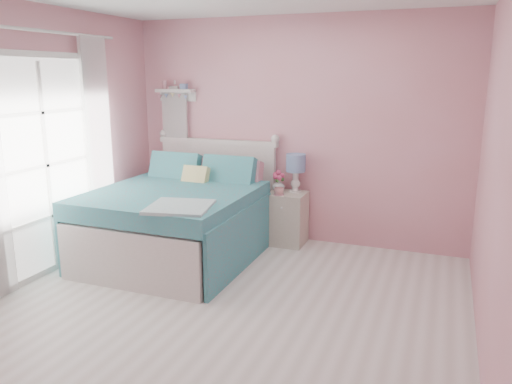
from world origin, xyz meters
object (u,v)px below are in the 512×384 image
Objects in this scene: vase at (278,185)px; teacup at (279,191)px; nightstand at (287,218)px; table_lamp at (296,166)px; bed at (181,220)px.

vase reaches higher than teacup.
vase reaches higher than nightstand.
table_lamp is at bearing 57.30° from teacup.
vase is at bearing 110.85° from teacup.
table_lamp is 2.95× the size of vase.
vase is 0.19m from teacup.
nightstand is (0.97, 0.78, -0.09)m from bed.
teacup is at bearing 35.76° from bed.
nightstand is 0.40m from vase.
teacup is (-0.06, -0.14, 0.35)m from nightstand.
nightstand is 4.04× the size of vase.
bed is at bearing -144.53° from teacup.
bed is at bearing -140.99° from nightstand.
table_lamp is at bearing 43.43° from nightstand.
teacup is (-0.13, -0.21, -0.27)m from table_lamp.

